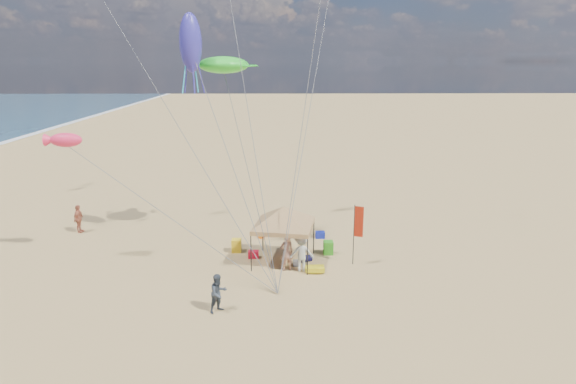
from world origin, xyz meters
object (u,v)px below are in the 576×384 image
person_near_a (287,252)px  person_near_b (219,293)px  cooler_red (253,254)px  person_near_c (302,253)px  chair_green (328,248)px  canopy_tent (284,208)px  beach_cart (315,269)px  feather_flag (357,225)px  cooler_blue (320,235)px  chair_yellow (236,246)px  person_far_a (79,219)px

person_near_a → person_near_b: bearing=37.1°
cooler_red → person_near_a: size_ratio=0.29×
person_near_c → person_near_a: bearing=-11.8°
chair_green → person_near_a: bearing=-137.8°
cooler_red → person_near_b: person_near_b is taller
canopy_tent → beach_cart: canopy_tent is taller
chair_green → person_near_b: 7.99m
feather_flag → cooler_blue: size_ratio=5.80×
cooler_blue → person_near_b: 9.89m
chair_yellow → beach_cart: 4.91m
chair_green → beach_cart: size_ratio=0.78×
chair_green → cooler_red: bearing=-173.2°
feather_flag → canopy_tent: bearing=173.4°
beach_cart → person_near_a: 1.59m
beach_cart → person_near_b: (-4.21, -3.73, 0.62)m
beach_cart → person_near_c: person_near_c is taller
person_near_a → feather_flag: bearing=171.2°
feather_flag → person_far_a: bearing=161.9°
feather_flag → cooler_red: 5.64m
canopy_tent → person_near_a: size_ratio=2.96×
canopy_tent → chair_green: canopy_tent is taller
cooler_red → cooler_blue: size_ratio=1.00×
chair_yellow → person_near_a: size_ratio=0.38×
person_near_b → person_near_c: bearing=5.9°
cooler_red → cooler_blue: same height
chair_green → feather_flag: bearing=-49.4°
cooler_red → person_near_a: bearing=-42.7°
person_near_a → cooler_blue: bearing=-132.3°
beach_cart → person_far_a: person_far_a is taller
person_near_c → cooler_blue: bearing=-108.3°
cooler_red → person_far_a: person_far_a is taller
feather_flag → beach_cart: bearing=-156.3°
person_near_a → person_near_b: person_near_a is taller
person_near_c → person_far_a: bearing=-26.9°
person_far_a → person_near_c: bearing=-110.0°
canopy_tent → person_far_a: bearing=158.6°
beach_cart → person_far_a: bearing=155.9°
chair_yellow → canopy_tent: bearing=-30.0°
beach_cart → chair_yellow: bearing=145.0°
cooler_red → person_near_c: 3.05m
cooler_red → person_near_b: (-1.14, -5.67, 0.63)m
person_near_a → person_near_c: bearing=152.6°
chair_yellow → beach_cart: chair_yellow is taller
chair_yellow → person_far_a: (-9.66, 3.31, 0.50)m
cooler_red → person_far_a: (-10.61, 4.19, 0.66)m
canopy_tent → person_near_a: (0.13, -1.00, -1.93)m
canopy_tent → cooler_red: size_ratio=10.14×
feather_flag → chair_yellow: (-6.17, 1.88, -1.74)m
chair_green → person_far_a: bearing=165.7°
person_near_b → person_near_c: size_ratio=0.88×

